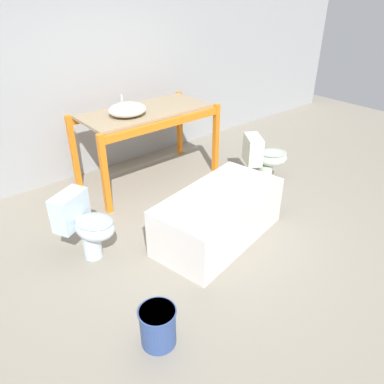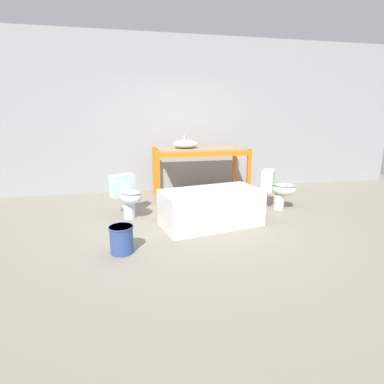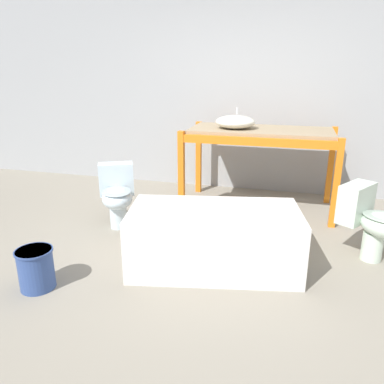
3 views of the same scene
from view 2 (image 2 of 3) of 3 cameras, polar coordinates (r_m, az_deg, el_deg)
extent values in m
plane|color=gray|center=(4.58, 0.61, -6.05)|extent=(12.00, 12.00, 0.00)
cube|color=#9EA0A3|center=(6.57, -3.81, 14.31)|extent=(10.80, 0.08, 3.20)
cube|color=orange|center=(5.45, -6.48, 2.60)|extent=(0.07, 0.07, 0.99)
cube|color=orange|center=(5.87, 10.75, 3.27)|extent=(0.07, 0.07, 0.99)
cube|color=orange|center=(6.26, -7.20, 4.09)|extent=(0.07, 0.07, 0.99)
cube|color=orange|center=(6.63, 8.04, 4.62)|extent=(0.07, 0.07, 0.99)
cube|color=orange|center=(5.53, 2.50, 7.21)|extent=(1.74, 0.06, 0.09)
cube|color=orange|center=(6.33, 0.64, 8.11)|extent=(1.74, 0.06, 0.09)
cube|color=#998466|center=(5.92, 1.51, 8.30)|extent=(1.67, 0.76, 0.04)
ellipsoid|color=silver|center=(5.79, -1.27, 9.12)|extent=(0.47, 0.43, 0.16)
cylinder|color=silver|center=(5.90, -1.49, 10.37)|extent=(0.02, 0.02, 0.08)
cube|color=white|center=(4.46, 3.64, -2.98)|extent=(1.57, 1.00, 0.54)
cube|color=beige|center=(4.42, 3.67, -1.04)|extent=(1.47, 0.90, 0.23)
cylinder|color=silver|center=(4.90, -11.86, -3.33)|extent=(0.18, 0.18, 0.27)
ellipsoid|color=silver|center=(4.77, -11.62, -0.91)|extent=(0.47, 0.50, 0.22)
ellipsoid|color=#9FAFB7|center=(4.75, -11.66, -0.01)|extent=(0.44, 0.48, 0.03)
cube|color=silver|center=(4.98, -13.14, 1.25)|extent=(0.42, 0.34, 0.36)
cylinder|color=silver|center=(5.45, 16.21, -1.79)|extent=(0.18, 0.18, 0.27)
ellipsoid|color=silver|center=(5.39, 17.12, 0.48)|extent=(0.51, 0.49, 0.22)
ellipsoid|color=#A3B3A3|center=(5.38, 17.18, 1.29)|extent=(0.49, 0.47, 0.03)
cube|color=silver|center=(5.39, 14.31, 2.14)|extent=(0.36, 0.42, 0.36)
cylinder|color=#334C8C|center=(3.69, -13.25, -8.81)|extent=(0.27, 0.27, 0.33)
cylinder|color=#334C8C|center=(3.63, -13.39, -6.50)|extent=(0.29, 0.29, 0.02)
camera|label=1|loc=(2.28, -52.01, 31.94)|focal=35.00mm
camera|label=3|loc=(2.12, 45.00, 12.68)|focal=35.00mm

